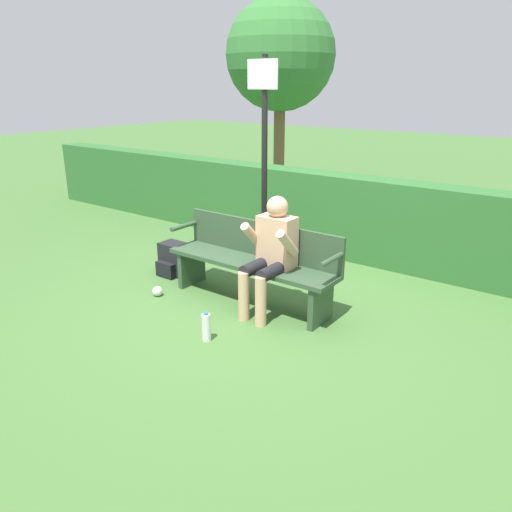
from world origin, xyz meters
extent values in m
plane|color=#426B33|center=(0.00, 0.00, 0.00)|extent=(40.00, 40.00, 0.00)
cube|color=#2D662D|center=(0.00, 1.99, 0.55)|extent=(12.00, 0.42, 1.09)
cube|color=#334C33|center=(0.00, 0.00, 0.44)|extent=(1.95, 0.44, 0.05)
cube|color=#334C33|center=(0.00, 0.20, 0.66)|extent=(1.95, 0.04, 0.38)
cube|color=#334C33|center=(-0.86, 0.00, 0.21)|extent=(0.06, 0.39, 0.42)
cube|color=#334C33|center=(0.86, 0.00, 0.21)|extent=(0.06, 0.39, 0.42)
cylinder|color=#334C33|center=(-0.95, 0.00, 0.69)|extent=(0.05, 0.39, 0.05)
cylinder|color=#334C33|center=(0.95, 0.00, 0.69)|extent=(0.05, 0.39, 0.05)
cube|color=#DBA884|center=(0.30, 0.04, 0.73)|extent=(0.37, 0.22, 0.52)
sphere|color=#DBA884|center=(0.30, 0.04, 1.08)|extent=(0.21, 0.21, 0.21)
cylinder|color=black|center=(0.20, -0.16, 0.50)|extent=(0.13, 0.41, 0.13)
cylinder|color=black|center=(0.41, -0.16, 0.50)|extent=(0.13, 0.41, 0.13)
cylinder|color=#DBA884|center=(0.20, -0.37, 0.25)|extent=(0.11, 0.11, 0.50)
cylinder|color=#DBA884|center=(0.41, -0.37, 0.25)|extent=(0.11, 0.11, 0.50)
cylinder|color=#DBA884|center=(0.09, -0.08, 0.78)|extent=(0.09, 0.32, 0.32)
cylinder|color=#DBA884|center=(0.51, -0.08, 0.78)|extent=(0.09, 0.32, 0.32)
cube|color=black|center=(-1.26, 0.12, 0.19)|extent=(0.35, 0.24, 0.39)
cube|color=black|center=(-1.26, -0.04, 0.10)|extent=(0.26, 0.08, 0.18)
cylinder|color=white|center=(0.19, -0.91, 0.13)|extent=(0.08, 0.08, 0.26)
cylinder|color=#2D66B2|center=(0.19, -0.91, 0.27)|extent=(0.04, 0.04, 0.02)
cylinder|color=black|center=(-0.47, 0.89, 1.26)|extent=(0.07, 0.07, 2.53)
cube|color=silver|center=(-0.47, 0.85, 2.32)|extent=(0.40, 0.02, 0.32)
cylinder|color=brown|center=(-3.34, 5.42, 1.05)|extent=(0.24, 0.24, 2.09)
sphere|color=#387A38|center=(-3.34, 5.42, 2.78)|extent=(2.30, 2.30, 2.30)
sphere|color=silver|center=(-0.92, -0.49, 0.05)|extent=(0.11, 0.11, 0.11)
camera|label=1|loc=(2.98, -3.88, 2.23)|focal=35.00mm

